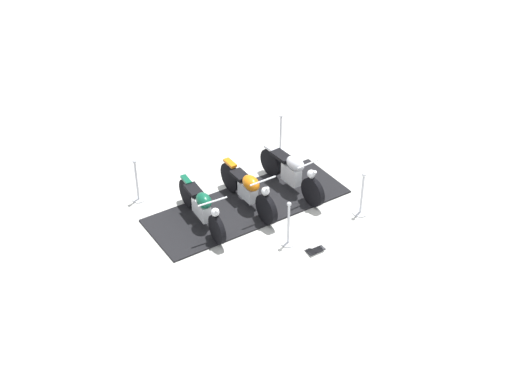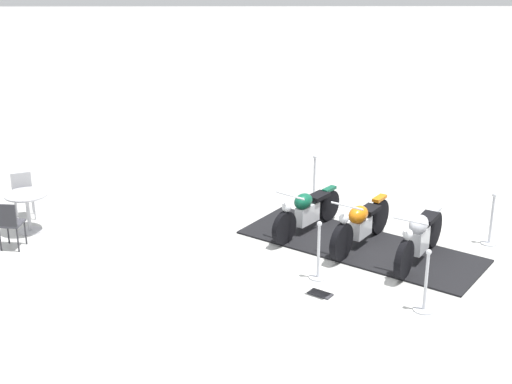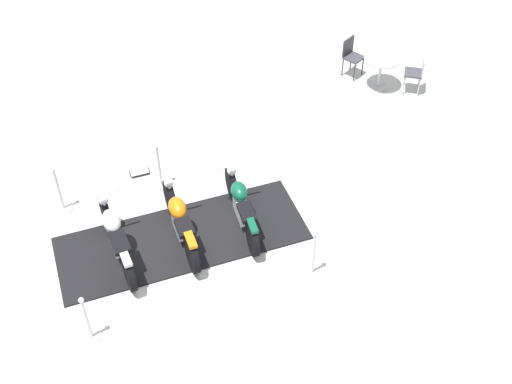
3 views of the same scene
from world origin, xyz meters
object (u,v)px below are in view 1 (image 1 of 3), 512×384
stanchion_left_front (137,186)px  stanchion_left_rear (280,139)px  motorcycle_forest (202,207)px  motorcycle_copper (249,189)px  motorcycle_chrome (292,172)px  stanchion_right_mid (288,230)px  info_placard (315,248)px  stanchion_right_rear (361,201)px

stanchion_left_front → stanchion_left_rear: size_ratio=1.04×
motorcycle_forest → motorcycle_copper: (0.67, 0.94, 0.01)m
motorcycle_chrome → motorcycle_copper: bearing=-93.4°
stanchion_right_mid → info_placard: (0.59, -0.01, -0.29)m
motorcycle_forest → stanchion_left_rear: bearing=121.0°
motorcycle_forest → stanchion_right_mid: (1.89, 0.07, -0.12)m
motorcycle_chrome → stanchion_left_rear: 1.74m
stanchion_right_mid → motorcycle_chrome: bearing=107.0°
motorcycle_copper → motorcycle_chrome: (0.67, 0.94, 0.03)m
motorcycle_forest → stanchion_left_front: size_ratio=1.60×
stanchion_left_front → stanchion_left_rear: (2.23, 3.12, -0.03)m
stanchion_left_front → stanchion_left_rear: stanchion_left_front is taller
motorcycle_chrome → stanchion_right_mid: (0.55, -1.82, -0.16)m
motorcycle_copper → motorcycle_chrome: motorcycle_copper is taller
stanchion_left_front → motorcycle_chrome: bearing=27.5°
motorcycle_forest → stanchion_left_front: 1.74m
stanchion_left_front → motorcycle_copper: bearing=15.2°
stanchion_left_front → stanchion_right_rear: (4.72, 1.33, -0.05)m
motorcycle_chrome → info_placard: 2.20m
stanchion_left_front → info_placard: size_ratio=2.44×
stanchion_right_rear → stanchion_right_mid: 1.92m
stanchion_left_rear → stanchion_right_rear: bearing=-35.6°
stanchion_left_front → info_placard: stanchion_left_front is taller
motorcycle_forest → stanchion_left_rear: size_ratio=1.66×
motorcycle_forest → stanchion_right_rear: size_ratio=1.62×
stanchion_right_rear → stanchion_right_mid: stanchion_right_rear is taller
motorcycle_copper → stanchion_right_mid: 1.51m
info_placard → motorcycle_copper: bearing=-80.3°
motorcycle_copper → stanchion_left_front: 2.48m
motorcycle_copper → stanchion_right_mid: bearing=-0.1°
stanchion_right_mid → motorcycle_copper: bearing=144.4°
motorcycle_chrome → motorcycle_forest: bearing=-93.5°
motorcycle_copper → info_placard: 2.06m
stanchion_right_mid → stanchion_left_rear: bearing=112.4°
motorcycle_copper → stanchion_right_mid: size_ratio=1.74×
motorcycle_copper → motorcycle_forest: bearing=-90.0°
motorcycle_forest → motorcycle_copper: bearing=94.0°
info_placard → motorcycle_chrome: bearing=-112.3°
stanchion_right_rear → info_placard: stanchion_right_rear is taller
motorcycle_chrome → stanchion_left_front: bearing=-120.6°
motorcycle_forest → stanchion_right_rear: (3.01, 1.63, -0.14)m
stanchion_right_mid → info_placard: stanchion_right_mid is taller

